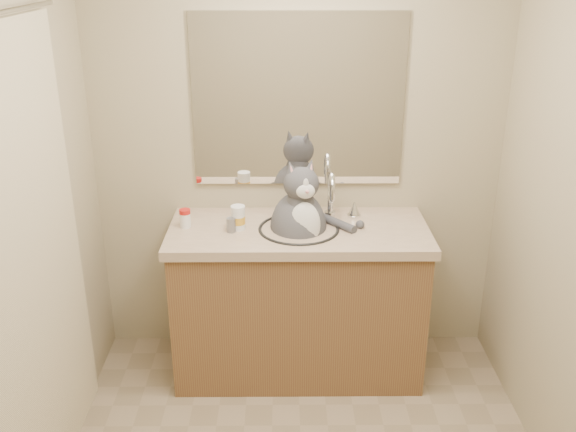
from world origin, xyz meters
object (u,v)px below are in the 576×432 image
Objects in this scene: grey_canister at (231,225)px; pill_bottle_redcap at (185,218)px; cat at (300,223)px; pill_bottle_orange at (238,218)px.

pill_bottle_redcap is at bearing 165.78° from grey_canister.
pill_bottle_redcap is 0.25m from grey_canister.
cat is 4.64× the size of pill_bottle_orange.
cat reaches higher than grey_canister.
cat reaches higher than pill_bottle_orange.
grey_canister is at bearing -132.13° from pill_bottle_orange.
grey_canister is (-0.35, -0.05, 0.01)m from cat.
pill_bottle_orange is (0.27, -0.02, 0.01)m from pill_bottle_redcap.
pill_bottle_redcap is at bearing 163.14° from cat.
grey_canister is at bearing 172.21° from cat.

